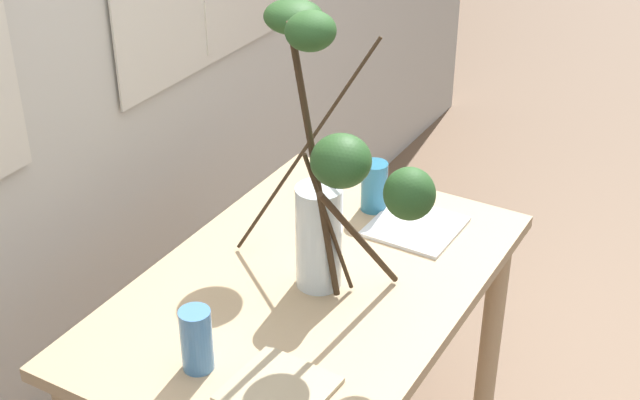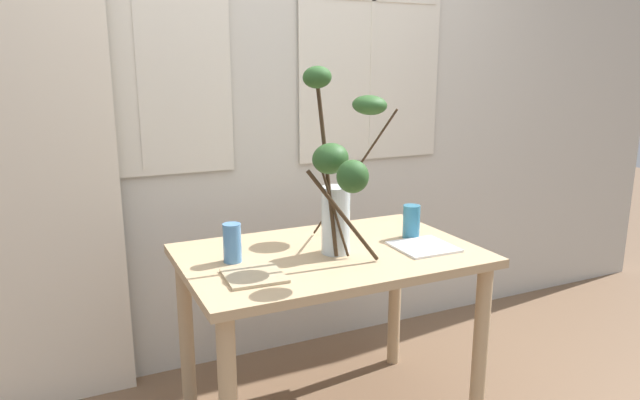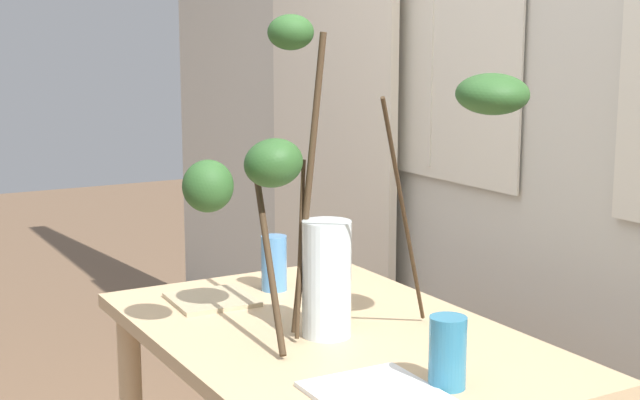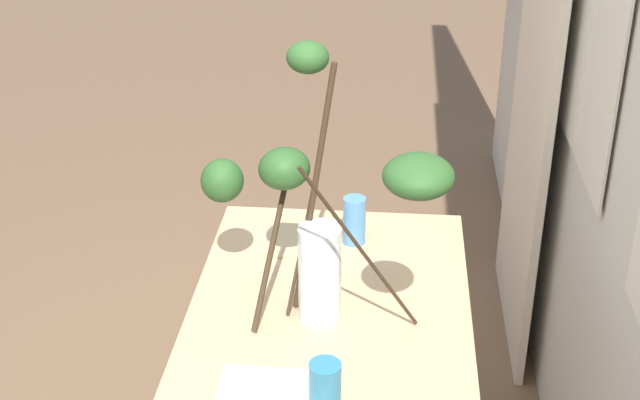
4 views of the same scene
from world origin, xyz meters
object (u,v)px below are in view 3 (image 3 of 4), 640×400
at_px(vase_with_branches, 326,195).
at_px(plate_square_right, 374,393).
at_px(dining_table, 332,381).
at_px(drinking_glass_blue_left, 274,263).
at_px(plate_square_left, 212,300).
at_px(drinking_glass_blue_right, 448,352).

relative_size(vase_with_branches, plate_square_right, 3.20).
height_order(dining_table, drinking_glass_blue_left, drinking_glass_blue_left).
bearing_deg(plate_square_left, vase_with_branches, 15.17).
height_order(drinking_glass_blue_left, drinking_glass_blue_right, drinking_glass_blue_left).
bearing_deg(vase_with_branches, drinking_glass_blue_right, 9.11).
xyz_separation_m(vase_with_branches, plate_square_left, (-0.40, -0.11, -0.32)).
xyz_separation_m(plate_square_left, plate_square_right, (0.73, 0.02, -0.00)).
bearing_deg(plate_square_right, drinking_glass_blue_right, 76.08).
relative_size(drinking_glass_blue_left, drinking_glass_blue_right, 1.04).
height_order(dining_table, plate_square_left, plate_square_left).
distance_m(dining_table, drinking_glass_blue_right, 0.45).
height_order(dining_table, vase_with_branches, vase_with_branches).
xyz_separation_m(dining_table, vase_with_branches, (0.03, -0.04, 0.45)).
xyz_separation_m(drinking_glass_blue_left, plate_square_right, (0.75, -0.17, -0.07)).
bearing_deg(drinking_glass_blue_right, drinking_glass_blue_left, 178.32).
distance_m(vase_with_branches, drinking_glass_blue_left, 0.50).
bearing_deg(dining_table, drinking_glass_blue_right, 3.26).
xyz_separation_m(dining_table, plate_square_left, (-0.37, -0.15, 0.13)).
height_order(vase_with_branches, drinking_glass_blue_right, vase_with_branches).
distance_m(dining_table, vase_with_branches, 0.45).
bearing_deg(vase_with_branches, drinking_glass_blue_left, 168.97).
bearing_deg(plate_square_right, dining_table, 161.60).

